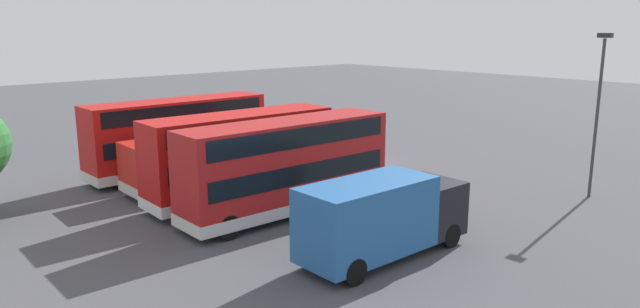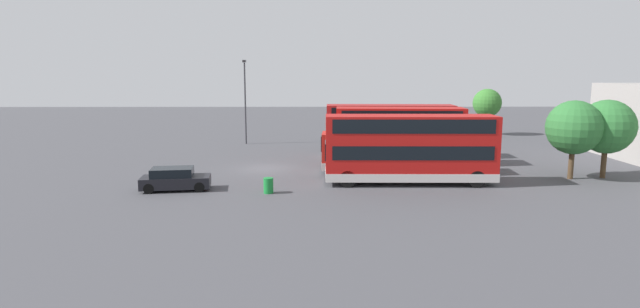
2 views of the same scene
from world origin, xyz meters
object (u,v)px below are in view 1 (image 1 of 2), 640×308
bus_double_decker_near_end (287,165)px  bus_double_decker_second (241,154)px  bus_double_decker_fourth (178,134)px  car_hatchback_silver (336,129)px  box_truck_blue (382,216)px  lamp_post_tall (598,104)px  bus_single_deck_third (218,156)px  waste_bin_yellow (271,140)px

bus_double_decker_near_end → bus_double_decker_second: same height
bus_double_decker_fourth → car_hatchback_silver: (1.73, -15.05, -1.75)m
box_truck_blue → lamp_post_tall: lamp_post_tall is taller
bus_single_deck_third → waste_bin_yellow: bearing=-54.1°
bus_double_decker_near_end → lamp_post_tall: 16.30m
bus_double_decker_fourth → bus_single_deck_third: bearing=-173.8°
box_truck_blue → bus_double_decker_fourth: bearing=-3.0°
lamp_post_tall → bus_double_decker_fourth: bearing=34.9°
bus_double_decker_second → lamp_post_tall: size_ratio=1.20×
box_truck_blue → lamp_post_tall: size_ratio=0.89×
bus_double_decker_second → bus_single_deck_third: 3.71m
box_truck_blue → waste_bin_yellow: 22.23m
car_hatchback_silver → waste_bin_yellow: 6.01m
bus_double_decker_fourth → lamp_post_tall: lamp_post_tall is taller
bus_single_deck_third → bus_double_decker_fourth: bus_double_decker_fourth is taller
bus_double_decker_near_end → waste_bin_yellow: size_ratio=11.60×
bus_double_decker_fourth → bus_double_decker_near_end: bearing=179.0°
car_hatchback_silver → bus_double_decker_fourth: bearing=96.5°
lamp_post_tall → bus_single_deck_third: bearing=40.0°
bus_double_decker_second → box_truck_blue: size_ratio=1.36×
bus_double_decker_fourth → box_truck_blue: size_ratio=1.48×
waste_bin_yellow → car_hatchback_silver: bearing=-98.3°
box_truck_blue → car_hatchback_silver: bearing=-40.1°
bus_double_decker_fourth → car_hatchback_silver: bearing=-83.5°
bus_single_deck_third → lamp_post_tall: size_ratio=1.27×
bus_double_decker_near_end → lamp_post_tall: bearing=-122.5°
bus_double_decker_fourth → waste_bin_yellow: bus_double_decker_fourth is taller
bus_single_deck_third → box_truck_blue: 13.57m
bus_double_decker_second → bus_single_deck_third: bearing=-14.2°
box_truck_blue → bus_double_decker_near_end: bearing=-6.3°
box_truck_blue → waste_bin_yellow: (19.80, -10.03, -1.23)m
bus_double_decker_near_end → box_truck_blue: bearing=173.7°
bus_single_deck_third → box_truck_blue: bearing=174.4°
bus_double_decker_fourth → lamp_post_tall: (-19.21, -13.40, 2.51)m
box_truck_blue → bus_double_decker_second: bearing=-2.5°
lamp_post_tall → bus_double_decker_second: bearing=49.2°
bus_single_deck_third → bus_double_decker_fourth: 3.81m
bus_double_decker_second → lamp_post_tall: 18.52m
lamp_post_tall → bus_double_decker_near_end: bearing=57.5°
bus_single_deck_third → bus_double_decker_second: bearing=165.8°
bus_double_decker_near_end → bus_double_decker_fourth: same height
bus_double_decker_second → car_hatchback_silver: bearing=-60.1°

